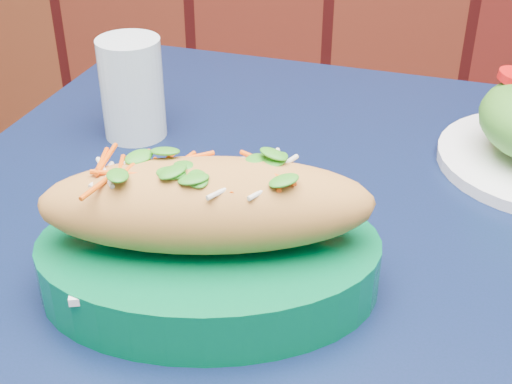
# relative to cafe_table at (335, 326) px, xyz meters

# --- Properties ---
(cafe_table) EXTENTS (0.94, 0.94, 0.75)m
(cafe_table) POSITION_rel_cafe_table_xyz_m (0.00, 0.00, 0.00)
(cafe_table) COLOR black
(cafe_table) RESTS_ON ground
(banh_mi_basket) EXTENTS (0.28, 0.20, 0.12)m
(banh_mi_basket) POSITION_rel_cafe_table_xyz_m (-0.10, -0.06, 0.14)
(banh_mi_basket) COLOR #005E33
(banh_mi_basket) RESTS_ON cafe_table
(water_glass) EXTENTS (0.07, 0.07, 0.11)m
(water_glass) POSITION_rel_cafe_table_xyz_m (-0.23, 0.19, 0.14)
(water_glass) COLOR silver
(water_glass) RESTS_ON cafe_table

